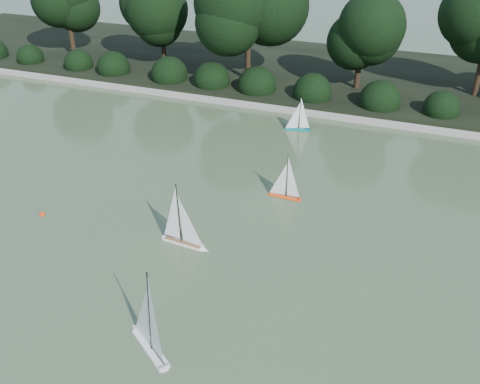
# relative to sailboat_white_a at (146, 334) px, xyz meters

# --- Properties ---
(ground) EXTENTS (80.00, 80.00, 0.00)m
(ground) POSITION_rel_sailboat_white_a_xyz_m (0.10, 1.99, -0.27)
(ground) COLOR #3B4B2D
(ground) RESTS_ON ground
(pond_coping) EXTENTS (40.00, 0.35, 0.18)m
(pond_coping) POSITION_rel_sailboat_white_a_xyz_m (0.10, 10.99, -0.18)
(pond_coping) COLOR gray
(pond_coping) RESTS_ON ground
(far_bank) EXTENTS (40.00, 8.00, 0.30)m
(far_bank) POSITION_rel_sailboat_white_a_xyz_m (0.10, 14.99, -0.12)
(far_bank) COLOR black
(far_bank) RESTS_ON ground
(tree_line) EXTENTS (26.31, 3.93, 4.39)m
(tree_line) POSITION_rel_sailboat_white_a_xyz_m (1.33, 13.43, 2.37)
(tree_line) COLOR black
(tree_line) RESTS_ON ground
(shrub_hedge) EXTENTS (29.10, 1.10, 1.10)m
(shrub_hedge) POSITION_rel_sailboat_white_a_xyz_m (0.10, 11.89, 0.18)
(shrub_hedge) COLOR black
(shrub_hedge) RESTS_ON ground
(sailboat_white_a) EXTENTS (1.13, 0.86, 1.74)m
(sailboat_white_a) POSITION_rel_sailboat_white_a_xyz_m (0.00, 0.00, 0.00)
(sailboat_white_a) COLOR white
(sailboat_white_a) RESTS_ON ground
(sailboat_white_b) EXTENTS (1.17, 0.29, 1.60)m
(sailboat_white_b) POSITION_rel_sailboat_white_a_xyz_m (-0.64, 2.84, -0.03)
(sailboat_white_b) COLOR white
(sailboat_white_b) RESTS_ON ground
(sailboat_orange) EXTENTS (0.93, 0.18, 1.27)m
(sailboat_orange) POSITION_rel_sailboat_white_a_xyz_m (0.71, 5.51, -0.07)
(sailboat_orange) COLOR #F74913
(sailboat_orange) RESTS_ON ground
(sailboat_teal) EXTENTS (0.88, 0.37, 1.22)m
(sailboat_teal) POSITION_rel_sailboat_white_a_xyz_m (-0.09, 9.60, -0.08)
(sailboat_teal) COLOR #01777B
(sailboat_teal) RESTS_ON ground
(race_buoy) EXTENTS (0.14, 0.14, 0.14)m
(race_buoy) POSITION_rel_sailboat_white_a_xyz_m (-4.33, 2.73, -0.27)
(race_buoy) COLOR red
(race_buoy) RESTS_ON ground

